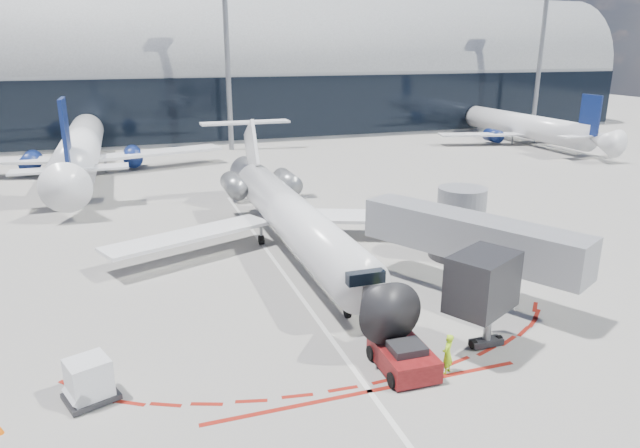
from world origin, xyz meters
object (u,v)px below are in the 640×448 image
object	(u,v)px
regional_jet	(288,213)
pushback_tug	(403,357)
uld_container	(89,381)
ramp_worker	(447,354)

from	to	relation	value
regional_jet	pushback_tug	size ratio (longest dim) A/B	5.78
pushback_tug	uld_container	size ratio (longest dim) A/B	2.26
pushback_tug	uld_container	distance (m)	13.12
uld_container	regional_jet	bearing A→B (deg)	29.13
ramp_worker	uld_container	size ratio (longest dim) A/B	0.77
ramp_worker	uld_container	bearing A→B (deg)	-47.78
regional_jet	ramp_worker	distance (m)	17.94
regional_jet	pushback_tug	distance (m)	17.00
pushback_tug	uld_container	bearing A→B (deg)	172.69
ramp_worker	regional_jet	bearing A→B (deg)	-119.95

